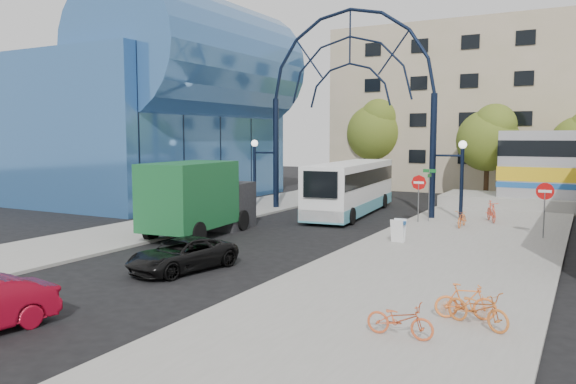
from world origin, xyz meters
The scene contains 20 objects.
ground centered at (0.00, 0.00, 0.00)m, with size 120.00×120.00×0.00m, color black.
sidewalk_east centered at (8.00, 4.00, 0.06)m, with size 8.00×56.00×0.12m, color gray.
plaza_west centered at (-6.50, 6.00, 0.06)m, with size 5.00×50.00×0.12m, color gray.
gateway_arch centered at (0.00, 14.00, 8.56)m, with size 13.64×0.44×12.10m.
stop_sign centered at (4.80, 12.00, 1.99)m, with size 0.80×0.07×2.50m.
do_not_enter_sign centered at (11.00, 10.00, 1.98)m, with size 0.76×0.07×2.48m.
street_name_sign centered at (5.20, 12.60, 2.13)m, with size 0.70×0.70×2.80m.
sandwich_board centered at (5.60, 5.98, 0.74)m, with size 0.55×0.61×0.99m.
transit_hall centered at (-15.30, 15.00, 6.70)m, with size 16.50×18.00×14.50m.
apartment_block centered at (2.00, 34.97, 7.00)m, with size 20.00×12.10×14.00m.
tree_north_a centered at (6.12, 25.93, 4.61)m, with size 4.48×4.48×7.00m.
tree_north_b centered at (-3.88, 29.93, 5.27)m, with size 5.12×5.12×8.00m.
city_bus centered at (0.15, 14.09, 1.62)m, with size 3.61×11.43×3.09m.
green_truck centered at (-3.35, 3.89, 1.73)m, with size 3.17×7.08×3.47m.
black_suv centered at (0.42, -2.10, 0.56)m, with size 1.86×4.03×1.12m, color black.
bike_near_a centered at (7.18, 11.44, 0.54)m, with size 0.56×1.59×0.84m, color orange.
bike_near_b centered at (8.19, 14.00, 0.67)m, with size 0.52×1.83×1.10m, color #F74E31.
bike_far_a centered at (10.53, -3.60, 0.57)m, with size 0.59×1.70×0.89m, color #CA6728.
bike_far_b centered at (10.16, -3.17, 0.57)m, with size 0.42×1.49×0.89m, color orange.
bike_far_c centered at (9.11, -5.14, 0.53)m, with size 0.54×1.55×0.81m, color #CD5429.
Camera 1 is at (12.74, -17.16, 4.63)m, focal length 35.00 mm.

